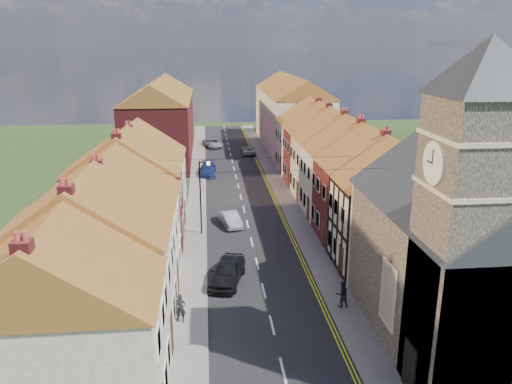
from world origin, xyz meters
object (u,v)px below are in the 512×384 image
Objects in this scene: car_near at (227,271)px; car_distant_b at (249,150)px; car_distant at (213,143)px; car_far at (208,169)px; pedestrian_left at (181,308)px; lamppost at (201,193)px; pedestrian_right at (342,294)px; car_mid at (230,218)px; church at (472,237)px.

car_distant_b is at bearing 98.15° from car_near.
car_distant is at bearing -47.21° from car_distant_b.
car_far reaches higher than car_distant.
pedestrian_left is 0.40× the size of car_distant_b.
pedestrian_left is at bearing -111.22° from car_distant.
lamppost is 13.60m from pedestrian_left.
car_distant_b is at bearing 64.11° from car_far.
pedestrian_right is (6.49, -3.97, 0.14)m from car_near.
lamppost is 15.18m from pedestrian_right.
car_mid is at bearing -106.67° from car_distant.
car_distant is at bearing 87.53° from pedestrian_left.
church is 9.56× the size of pedestrian_right.
car_distant_b is (5.72, 10.81, -0.10)m from car_far.
car_distant is at bearing 78.65° from car_mid.
lamppost is at bearing -64.02° from pedestrian_right.
car_near is 2.81× the size of pedestrian_left.
car_mid is 0.82× the size of car_far.
car_near reaches higher than car_far.
pedestrian_right is (5.78, -14.54, 0.30)m from car_mid.
car_distant_b is at bearing -94.40° from pedestrian_right.
car_distant_b is at bearing 80.75° from pedestrian_left.
car_mid is (0.71, 10.56, -0.16)m from car_near.
car_far is 32.63m from pedestrian_right.
pedestrian_right is (7.48, -31.76, 0.25)m from car_far.
pedestrian_left is (-3.48, -15.25, 0.31)m from car_mid.
pedestrian_right reaches higher than car_far.
lamppost is at bearing 115.67° from car_near.
pedestrian_left is at bearing -115.71° from car_mid.
car_distant_b is at bearing 78.09° from lamppost.
church is 22.20m from car_mid.
car_far is 2.83× the size of pedestrian_left.
pedestrian_left reaches higher than pedestrian_right.
church is 3.39× the size of car_distant.
church is 15.00m from car_near.
car_mid is at bearing -75.09° from pedestrian_right.
church is 9.41× the size of pedestrian_left.
church is 21.38m from lamppost.
church reaches higher than car_near.
car_mid is 17.31m from car_far.
pedestrian_left is at bearing 166.72° from church.
lamppost is at bearing 128.30° from church.
lamppost is 35.67m from car_distant.
lamppost reaches higher than pedestrian_right.
pedestrian_left is (-2.76, -4.69, 0.15)m from car_near.
lamppost reaches higher than car_far.
car_mid is at bearing -82.39° from car_far.
lamppost reaches higher than pedestrian_left.
lamppost is 3.71× the size of pedestrian_left.
lamppost is 1.49× the size of car_distant_b.
car_distant_b is (4.90, -5.52, -0.06)m from car_distant.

